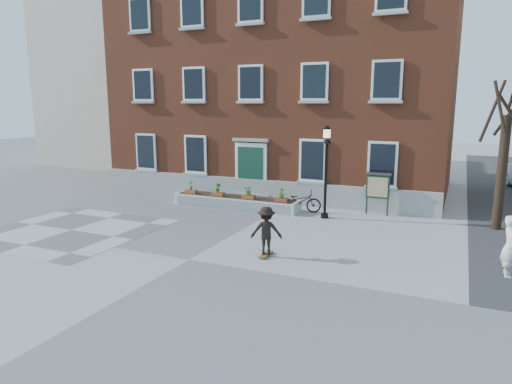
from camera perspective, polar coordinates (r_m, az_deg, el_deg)
The scene contains 11 objects.
ground at distance 14.62m, azimuth -8.35°, elevation -8.37°, with size 100.00×100.00×0.00m, color gray.
checker_patch at distance 19.09m, azimuth -22.10°, elevation -4.44°, with size 6.00×6.00×0.01m, color #59595B.
distant_building at distance 40.63m, azimuth -15.04°, elevation 13.01°, with size 10.00×12.00×13.00m, color beige.
bicycle at distance 20.57m, azimuth 5.45°, elevation -1.15°, with size 0.67×1.93×1.02m, color black.
bystander at distance 14.75m, azimuth 29.15°, elevation -5.93°, with size 0.64×0.42×1.76m, color white.
brick_building at distance 27.30m, azimuth 3.96°, elevation 14.09°, with size 18.40×10.85×12.60m.
planter_assembly at distance 21.50m, azimuth -2.56°, elevation -1.13°, with size 6.20×1.12×1.15m.
bare_tree at distance 19.74m, azimuth 28.52°, elevation 3.76°, with size 1.83×1.83×6.16m.
lamp_post at distance 19.34m, azimuth 8.77°, elevation 4.10°, with size 0.40×0.40×3.93m.
notice_board at distance 20.53m, azimuth 14.99°, elevation 0.65°, with size 1.10×0.16×1.87m.
skateboarder at distance 14.55m, azimuth 1.30°, elevation -4.86°, with size 1.14×0.90×1.63m.
Camera 1 is at (7.53, -11.57, 4.83)m, focal length 32.00 mm.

